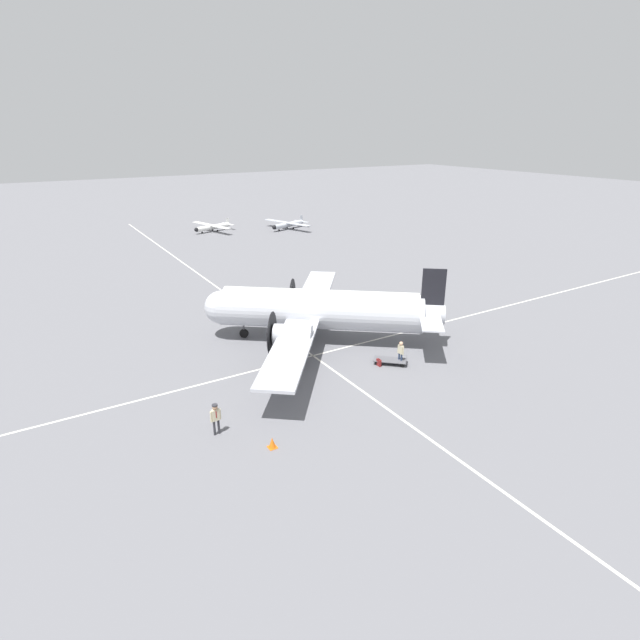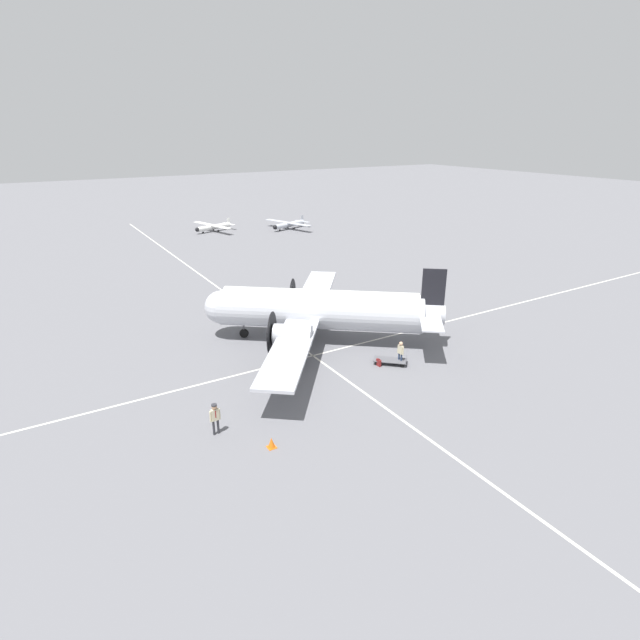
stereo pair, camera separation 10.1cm
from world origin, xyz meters
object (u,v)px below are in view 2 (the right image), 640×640
(baggage_cart, at_px, (390,360))
(light_aircraft_distant, at_px, (213,227))
(passenger_boarding, at_px, (401,351))
(traffic_cone, at_px, (271,443))
(suitcase_near_door, at_px, (379,363))
(crew_foreground, at_px, (215,416))
(light_aircraft_taxiing, at_px, (288,224))
(airliner_main, at_px, (314,309))

(baggage_cart, bearing_deg, light_aircraft_distant, -53.53)
(passenger_boarding, height_order, baggage_cart, passenger_boarding)
(passenger_boarding, distance_m, traffic_cone, 12.51)
(suitcase_near_door, relative_size, light_aircraft_distant, 0.06)
(crew_foreground, bearing_deg, light_aircraft_taxiing, -125.85)
(light_aircraft_taxiing, bearing_deg, traffic_cone, 42.84)
(light_aircraft_taxiing, bearing_deg, airliner_main, 46.12)
(light_aircraft_taxiing, relative_size, traffic_cone, 15.75)
(crew_foreground, bearing_deg, traffic_cone, 122.93)
(light_aircraft_distant, bearing_deg, suitcase_near_door, 66.35)
(airliner_main, height_order, suitcase_near_door, airliner_main)
(suitcase_near_door, height_order, light_aircraft_distant, light_aircraft_distant)
(light_aircraft_distant, height_order, light_aircraft_taxiing, light_aircraft_taxiing)
(crew_foreground, height_order, passenger_boarding, crew_foreground)
(airliner_main, distance_m, crew_foreground, 13.53)
(crew_foreground, xyz_separation_m, passenger_boarding, (1.51, -13.77, -0.09))
(passenger_boarding, relative_size, light_aircraft_distant, 0.19)
(airliner_main, height_order, passenger_boarding, airliner_main)
(crew_foreground, xyz_separation_m, suitcase_near_door, (2.05, -12.36, -0.88))
(light_aircraft_distant, bearing_deg, passenger_boarding, 67.96)
(baggage_cart, height_order, light_aircraft_taxiing, light_aircraft_taxiing)
(passenger_boarding, distance_m, light_aircraft_taxiing, 50.75)
(airliner_main, bearing_deg, traffic_cone, 88.64)
(crew_foreground, height_order, baggage_cart, crew_foreground)
(airliner_main, distance_m, light_aircraft_taxiing, 45.86)
(passenger_boarding, relative_size, suitcase_near_door, 3.17)
(airliner_main, xyz_separation_m, light_aircraft_taxiing, (41.43, -19.59, -1.79))
(baggage_cart, relative_size, traffic_cone, 3.95)
(suitcase_near_door, relative_size, traffic_cone, 0.91)
(passenger_boarding, xyz_separation_m, suitcase_near_door, (0.54, 1.42, -0.78))
(passenger_boarding, bearing_deg, traffic_cone, 105.62)
(passenger_boarding, distance_m, light_aircraft_distant, 52.60)
(crew_foreground, bearing_deg, passenger_boarding, -178.04)
(passenger_boarding, height_order, suitcase_near_door, passenger_boarding)
(suitcase_near_door, bearing_deg, passenger_boarding, -110.76)
(baggage_cart, bearing_deg, crew_foreground, 51.12)
(light_aircraft_distant, bearing_deg, light_aircraft_taxiing, 142.58)
(suitcase_near_door, bearing_deg, crew_foreground, 99.43)
(passenger_boarding, distance_m, suitcase_near_door, 1.71)
(light_aircraft_taxiing, height_order, traffic_cone, light_aircraft_taxiing)
(airliner_main, xyz_separation_m, traffic_cone, (-10.66, 8.80, -2.30))
(suitcase_near_door, xyz_separation_m, traffic_cone, (-4.66, 10.37, 0.03))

